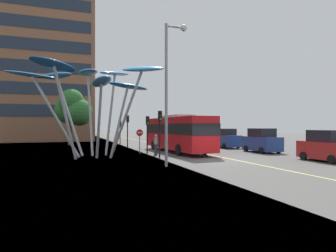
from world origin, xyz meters
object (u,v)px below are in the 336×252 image
object	(u,v)px
car_parked_far	(225,139)
street_lamp	(171,77)
pedestrian	(156,145)
traffic_light_island_mid	(128,124)
leaf_sculpture	(91,81)
car_parked_mid	(262,141)
car_parked_near	(327,147)
traffic_light_kerb_far	(147,126)
traffic_light_opposite	(120,127)
traffic_light_kerb_near	(160,124)
no_entry_sign	(140,138)
red_bus	(177,132)

from	to	relation	value
car_parked_far	street_lamp	xyz separation A→B (m)	(-11.14, -12.56, 4.50)
pedestrian	traffic_light_island_mid	bearing A→B (deg)	94.55
leaf_sculpture	car_parked_mid	xyz separation A→B (m)	(15.68, -0.86, -5.08)
leaf_sculpture	car_parked_near	size ratio (longest dim) A/B	2.94
traffic_light_kerb_far	traffic_light_opposite	size ratio (longest dim) A/B	1.05
traffic_light_opposite	pedestrian	bearing A→B (deg)	-88.36
car_parked_near	car_parked_mid	size ratio (longest dim) A/B	1.00
traffic_light_kerb_near	car_parked_near	xyz separation A→B (m)	(10.46, -5.93, -1.64)
traffic_light_opposite	car_parked_near	bearing A→B (deg)	-66.29
leaf_sculpture	no_entry_sign	distance (m)	6.35
red_bus	traffic_light_island_mid	distance (m)	7.84
car_parked_far	pedestrian	bearing A→B (deg)	-151.65
leaf_sculpture	car_parked_near	distance (m)	18.34
traffic_light_opposite	pedestrian	xyz separation A→B (m)	(0.44, -15.46, -1.47)
car_parked_far	no_entry_sign	xyz separation A→B (m)	(-11.18, -4.58, 0.45)
traffic_light_kerb_far	street_lamp	distance (m)	9.37
traffic_light_island_mid	street_lamp	world-z (taller)	street_lamp
street_lamp	no_entry_sign	xyz separation A→B (m)	(-0.04, 7.98, -4.04)
traffic_light_kerb_far	car_parked_near	xyz separation A→B (m)	(10.36, -10.05, -1.44)
red_bus	pedestrian	size ratio (longest dim) A/B	6.59
red_bus	leaf_sculpture	bearing A→B (deg)	-166.28
no_entry_sign	car_parked_near	bearing A→B (deg)	-39.22
red_bus	traffic_light_opposite	distance (m)	13.94
leaf_sculpture	pedestrian	xyz separation A→B (m)	(5.48, 0.11, -5.25)
red_bus	no_entry_sign	xyz separation A→B (m)	(-3.97, -1.11, -0.45)
traffic_light_opposite	no_entry_sign	size ratio (longest dim) A/B	1.47
leaf_sculpture	street_lamp	world-z (taller)	street_lamp
leaf_sculpture	car_parked_far	bearing A→B (deg)	19.55
street_lamp	traffic_light_kerb_far	bearing A→B (deg)	84.24
traffic_light_island_mid	no_entry_sign	world-z (taller)	traffic_light_island_mid
traffic_light_kerb_near	car_parked_mid	world-z (taller)	traffic_light_kerb_near
car_parked_mid	car_parked_far	distance (m)	6.34
red_bus	car_parked_mid	bearing A→B (deg)	-20.97
pedestrian	no_entry_sign	world-z (taller)	no_entry_sign
traffic_light_kerb_far	traffic_light_opposite	xyz separation A→B (m)	(-0.13, 13.84, -0.11)
car_parked_mid	pedestrian	xyz separation A→B (m)	(-10.20, 0.97, -0.17)
red_bus	traffic_light_kerb_near	world-z (taller)	traffic_light_kerb_near
car_parked_near	no_entry_sign	size ratio (longest dim) A/B	1.75
traffic_light_kerb_far	street_lamp	xyz separation A→B (m)	(-0.89, -8.81, 3.06)
red_bus	traffic_light_kerb_near	xyz separation A→B (m)	(-3.14, -4.39, 0.73)
pedestrian	car_parked_far	bearing A→B (deg)	28.35
leaf_sculpture	traffic_light_island_mid	bearing A→B (deg)	62.12
street_lamp	no_entry_sign	world-z (taller)	street_lamp
car_parked_near	no_entry_sign	xyz separation A→B (m)	(-11.29, 9.21, 0.46)
leaf_sculpture	street_lamp	xyz separation A→B (m)	(4.28, -7.08, -0.61)
red_bus	traffic_light_opposite	xyz separation A→B (m)	(-3.17, 13.57, 0.43)
traffic_light_kerb_near	street_lamp	size ratio (longest dim) A/B	0.41
red_bus	car_parked_far	distance (m)	8.05
traffic_light_island_mid	car_parked_near	bearing A→B (deg)	-58.17
car_parked_near	car_parked_mid	world-z (taller)	car_parked_mid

